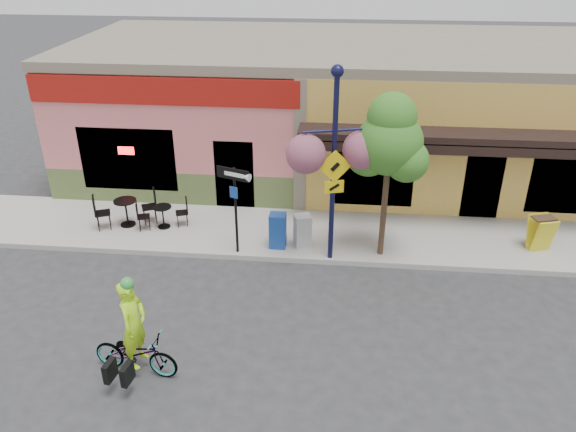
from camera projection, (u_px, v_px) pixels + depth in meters
The scene contains 14 objects.
ground at pixel (328, 275), 14.40m from camera, with size 90.00×90.00×0.00m, color #2D2D30.
sidewalk at pixel (330, 235), 16.13m from camera, with size 24.00×3.00×0.15m, color #9E9B93.
curb at pixel (328, 261), 14.85m from camera, with size 24.00×0.12×0.15m, color #A8A59E.
building at pixel (337, 107), 19.99m from camera, with size 18.20×8.20×4.50m, color #D5696C, non-canonical shape.
bicycle at pixel (136, 353), 11.09m from camera, with size 0.62×1.76×0.93m, color maroon.
cyclist_rider at pixel (135, 334), 10.86m from camera, with size 0.69×0.45×1.88m, color #B9FF1A.
lamp_post at pixel (333, 169), 13.73m from camera, with size 1.62×0.65×5.08m, color #111338, non-canonical shape.
one_way_sign at pixel (236, 211), 14.60m from camera, with size 0.94×0.20×2.44m, color black, non-canonical shape.
cafe_set_left at pixel (126, 209), 16.27m from camera, with size 1.74×0.87×1.04m, color black, non-canonical shape.
cafe_set_right at pixel (163, 214), 16.19m from camera, with size 1.44×0.72×0.86m, color black, non-canonical shape.
newspaper_box_blue at pixel (278, 230), 15.18m from camera, with size 0.44×0.39×0.98m, color navy, non-canonical shape.
newspaper_box_grey at pixel (303, 231), 15.26m from camera, with size 0.42×0.38×0.90m, color #AAAAAA, non-canonical shape.
street_tree at pixel (387, 177), 14.06m from camera, with size 1.73×1.73×4.44m, color #3D7A26, non-canonical shape.
sandwich_board at pixel (544, 236), 14.90m from camera, with size 0.58×0.43×0.97m, color yellow, non-canonical shape.
Camera 1 is at (0.15, -12.13, 7.96)m, focal length 35.00 mm.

